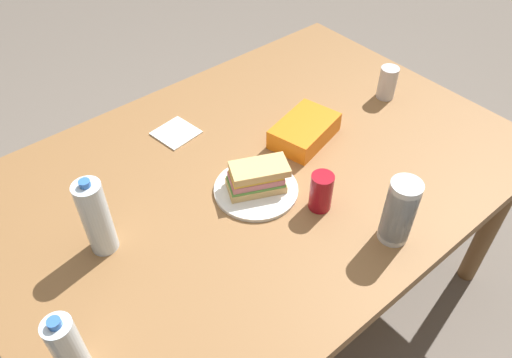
# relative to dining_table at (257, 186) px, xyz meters

# --- Properties ---
(ground_plane) EXTENTS (8.00, 8.00, 0.00)m
(ground_plane) POSITION_rel_dining_table_xyz_m (0.00, 0.00, -0.65)
(ground_plane) COLOR #70665B
(dining_table) EXTENTS (1.69, 1.16, 0.72)m
(dining_table) POSITION_rel_dining_table_xyz_m (0.00, 0.00, 0.00)
(dining_table) COLOR olive
(dining_table) RESTS_ON ground_plane
(paper_plate) EXTENTS (0.25, 0.25, 0.01)m
(paper_plate) POSITION_rel_dining_table_xyz_m (-0.06, -0.07, 0.08)
(paper_plate) COLOR white
(paper_plate) RESTS_ON dining_table
(sandwich) EXTENTS (0.21, 0.15, 0.08)m
(sandwich) POSITION_rel_dining_table_xyz_m (-0.06, -0.07, 0.13)
(sandwich) COLOR #DBB26B
(sandwich) RESTS_ON paper_plate
(soda_can_red) EXTENTS (0.07, 0.07, 0.12)m
(soda_can_red) POSITION_rel_dining_table_xyz_m (0.04, -0.24, 0.13)
(soda_can_red) COLOR maroon
(soda_can_red) RESTS_ON dining_table
(chip_bag) EXTENTS (0.26, 0.20, 0.07)m
(chip_bag) POSITION_rel_dining_table_xyz_m (0.22, 0.01, 0.11)
(chip_bag) COLOR orange
(chip_bag) RESTS_ON dining_table
(water_bottle_tall) EXTENTS (0.07, 0.07, 0.25)m
(water_bottle_tall) POSITION_rel_dining_table_xyz_m (-0.51, 0.03, 0.19)
(water_bottle_tall) COLOR silver
(water_bottle_tall) RESTS_ON dining_table
(plastic_cup_stack) EXTENTS (0.08, 0.08, 0.20)m
(plastic_cup_stack) POSITION_rel_dining_table_xyz_m (0.11, -0.45, 0.17)
(plastic_cup_stack) COLOR silver
(plastic_cup_stack) RESTS_ON dining_table
(water_bottle_spare) EXTENTS (0.07, 0.07, 0.20)m
(water_bottle_spare) POSITION_rel_dining_table_xyz_m (-0.72, -0.24, 0.17)
(water_bottle_spare) COLOR silver
(water_bottle_spare) RESTS_ON dining_table
(soda_can_silver) EXTENTS (0.07, 0.07, 0.12)m
(soda_can_silver) POSITION_rel_dining_table_xyz_m (0.62, -0.00, 0.13)
(soda_can_silver) COLOR silver
(soda_can_silver) RESTS_ON dining_table
(paper_napkin) EXTENTS (0.15, 0.15, 0.01)m
(paper_napkin) POSITION_rel_dining_table_xyz_m (-0.10, 0.32, 0.08)
(paper_napkin) COLOR white
(paper_napkin) RESTS_ON dining_table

